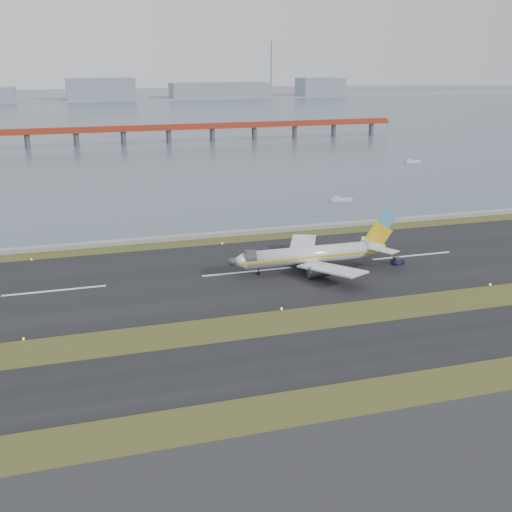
{
  "coord_description": "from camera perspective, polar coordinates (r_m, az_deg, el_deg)",
  "views": [
    {
      "loc": [
        -36.51,
        -96.04,
        44.8
      ],
      "look_at": [
        -0.51,
        22.0,
        6.13
      ],
      "focal_mm": 45.0,
      "sensor_mm": 36.0,
      "label": 1
    }
  ],
  "objects": [
    {
      "name": "red_pier",
      "position": [
        352.63,
        -7.79,
        11.13
      ],
      "size": [
        260.0,
        5.0,
        10.2
      ],
      "color": "#9F311B",
      "rests_on": "ground"
    },
    {
      "name": "taxiway_strip",
      "position": [
        101.97,
        5.93,
        -8.73
      ],
      "size": [
        1000.0,
        18.0,
        0.1
      ],
      "primitive_type": "cube",
      "color": "black",
      "rests_on": "ground"
    },
    {
      "name": "far_shoreline",
      "position": [
        718.84,
        -13.33,
        13.86
      ],
      "size": [
        1400.0,
        80.0,
        60.5
      ],
      "color": "gray",
      "rests_on": "ground"
    },
    {
      "name": "pushback_tug",
      "position": [
        147.05,
        12.46,
        -0.41
      ],
      "size": [
        3.01,
        2.12,
        1.76
      ],
      "rotation": [
        0.0,
        0.0,
        0.21
      ],
      "color": "#141C38",
      "rests_on": "ground"
    },
    {
      "name": "workboat_near",
      "position": [
        208.48,
        7.54,
        4.99
      ],
      "size": [
        7.28,
        3.21,
        1.71
      ],
      "rotation": [
        0.0,
        0.0,
        -0.15
      ],
      "color": "silver",
      "rests_on": "ground"
    },
    {
      "name": "workboat_far",
      "position": [
        290.51,
        13.71,
        8.15
      ],
      "size": [
        7.44,
        2.71,
        1.78
      ],
      "rotation": [
        0.0,
        0.0,
        0.06
      ],
      "color": "silver",
      "rests_on": "ground"
    },
    {
      "name": "bay_water",
      "position": [
        559.04,
        -13.47,
        12.34
      ],
      "size": [
        1400.0,
        800.0,
        1.3
      ],
      "primitive_type": "cube",
      "color": "#475466",
      "rests_on": "ground"
    },
    {
      "name": "airliner",
      "position": [
        139.78,
        5.12,
        0.12
      ],
      "size": [
        38.52,
        32.89,
        12.8
      ],
      "color": "silver",
      "rests_on": "ground"
    },
    {
      "name": "runway_strip",
      "position": [
        138.64,
        -0.76,
        -1.43
      ],
      "size": [
        1000.0,
        45.0,
        0.1
      ],
      "primitive_type": "cube",
      "color": "black",
      "rests_on": "ground"
    },
    {
      "name": "seawall",
      "position": [
        166.27,
        -3.65,
        1.91
      ],
      "size": [
        1000.0,
        2.5,
        1.0
      ],
      "primitive_type": "cube",
      "color": "gray",
      "rests_on": "ground"
    },
    {
      "name": "ground",
      "position": [
        112.09,
        3.55,
        -6.2
      ],
      "size": [
        1000.0,
        1000.0,
        0.0
      ],
      "primitive_type": "plane",
      "color": "#364217",
      "rests_on": "ground"
    }
  ]
}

